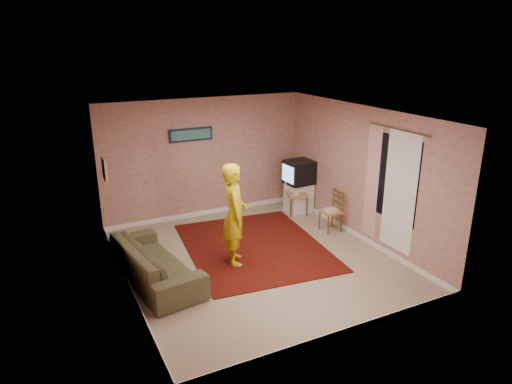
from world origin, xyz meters
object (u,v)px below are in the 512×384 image
tv_cabinet (299,197)px  person (234,214)px  sofa (154,262)px  chair_a (297,189)px  chair_b (331,207)px  crt_tv (299,172)px

tv_cabinet → person: person is taller
sofa → tv_cabinet: bearing=-74.9°
chair_a → chair_b: bearing=-67.9°
chair_b → sofa: size_ratio=0.21×
tv_cabinet → chair_a: bearing=-134.5°
tv_cabinet → chair_a: 0.29m
tv_cabinet → chair_b: bearing=-89.6°
chair_a → person: 2.71m
tv_cabinet → chair_b: 1.26m
crt_tv → sofa: (-3.74, -1.65, -0.61)m
chair_a → person: size_ratio=0.29×
chair_a → sofa: chair_a is taller
crt_tv → chair_a: bearing=-136.0°
person → chair_b: bearing=-61.9°
tv_cabinet → crt_tv: (-0.01, -0.00, 0.60)m
crt_tv → person: size_ratio=0.36×
sofa → person: person is taller
sofa → person: size_ratio=1.22×
sofa → person: (1.43, -0.01, 0.58)m
chair_b → sofa: (-3.76, -0.41, -0.20)m
chair_b → person: person is taller
tv_cabinet → crt_tv: 0.60m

